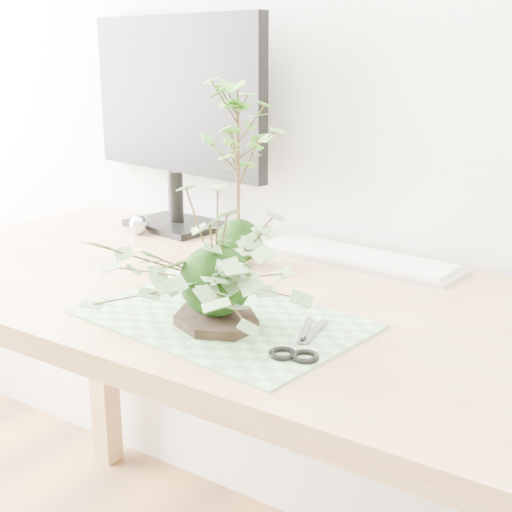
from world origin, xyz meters
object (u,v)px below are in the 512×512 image
object	(u,v)px
keyboard	(357,257)
monitor	(175,108)
ivy_kokedama	(215,248)
maple_kokedama	(238,128)
desk	(265,341)

from	to	relation	value
keyboard	monitor	bearing A→B (deg)	-177.79
ivy_kokedama	maple_kokedama	distance (m)	0.36
ivy_kokedama	keyboard	xyz separation A→B (m)	(0.02, 0.45, -0.12)
ivy_kokedama	keyboard	world-z (taller)	ivy_kokedama
monitor	desk	bearing A→B (deg)	-24.04
ivy_kokedama	keyboard	size ratio (longest dim) A/B	0.84
maple_kokedama	monitor	bearing A→B (deg)	150.12
desk	monitor	size ratio (longest dim) A/B	2.89
keyboard	monitor	world-z (taller)	monitor
monitor	ivy_kokedama	bearing A→B (deg)	-35.15
ivy_kokedama	monitor	bearing A→B (deg)	135.29
ivy_kokedama	maple_kokedama	xyz separation A→B (m)	(-0.17, 0.29, 0.14)
maple_kokedama	keyboard	world-z (taller)	maple_kokedama
ivy_kokedama	monitor	distance (m)	0.68
desk	maple_kokedama	size ratio (longest dim) A/B	4.14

